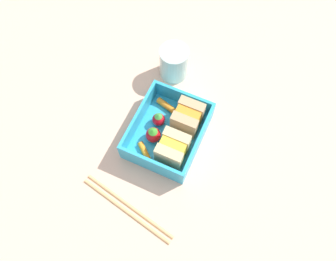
% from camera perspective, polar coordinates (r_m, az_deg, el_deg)
% --- Properties ---
extents(ground_plane, '(1.20, 1.20, 0.02)m').
position_cam_1_polar(ground_plane, '(0.67, 0.00, -1.32)').
color(ground_plane, beige).
extents(bento_tray, '(0.16, 0.13, 0.01)m').
position_cam_1_polar(bento_tray, '(0.66, 0.00, -0.76)').
color(bento_tray, '#2BA4CF').
rests_on(bento_tray, ground_plane).
extents(bento_rim, '(0.16, 0.13, 0.04)m').
position_cam_1_polar(bento_rim, '(0.63, 0.00, 0.21)').
color(bento_rim, '#2BA4CF').
rests_on(bento_rim, bento_tray).
extents(sandwich_left, '(0.06, 0.05, 0.05)m').
position_cam_1_polar(sandwich_left, '(0.64, 3.44, 2.24)').
color(sandwich_left, tan).
rests_on(sandwich_left, bento_tray).
extents(sandwich_center_left, '(0.06, 0.05, 0.05)m').
position_cam_1_polar(sandwich_center_left, '(0.61, 0.84, -3.22)').
color(sandwich_center_left, '#D2BA83').
rests_on(sandwich_center_left, bento_tray).
extents(carrot_stick_left, '(0.02, 0.05, 0.01)m').
position_cam_1_polar(carrot_stick_left, '(0.67, -0.26, 4.34)').
color(carrot_stick_left, orange).
rests_on(carrot_stick_left, bento_tray).
extents(strawberry_far_left, '(0.03, 0.03, 0.03)m').
position_cam_1_polar(strawberry_far_left, '(0.65, -1.65, 1.98)').
color(strawberry_far_left, red).
rests_on(strawberry_far_left, bento_tray).
extents(strawberry_left, '(0.03, 0.03, 0.04)m').
position_cam_1_polar(strawberry_left, '(0.63, -2.59, -0.74)').
color(strawberry_left, red).
rests_on(strawberry_left, bento_tray).
extents(carrot_stick_far_left, '(0.03, 0.04, 0.01)m').
position_cam_1_polar(carrot_stick_far_left, '(0.63, -4.14, -3.66)').
color(carrot_stick_far_left, orange).
rests_on(carrot_stick_far_left, bento_tray).
extents(chopstick_pair, '(0.06, 0.20, 0.01)m').
position_cam_1_polar(chopstick_pair, '(0.62, -7.09, -13.25)').
color(chopstick_pair, tan).
rests_on(chopstick_pair, ground_plane).
extents(drinking_glass, '(0.06, 0.06, 0.07)m').
position_cam_1_polar(drinking_glass, '(0.71, 1.06, 11.75)').
color(drinking_glass, silver).
rests_on(drinking_glass, ground_plane).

